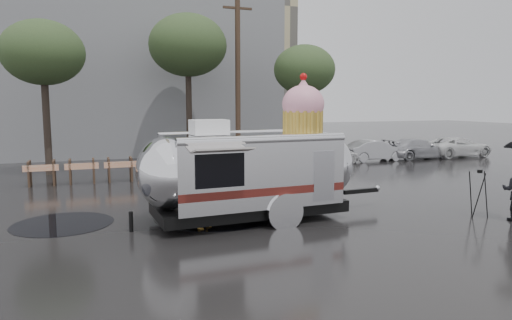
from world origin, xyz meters
name	(u,v)px	position (x,y,z in m)	size (l,w,h in m)	color
ground	(317,235)	(0.00, 0.00, 0.00)	(120.00, 120.00, 0.00)	black
puddles	(200,209)	(-2.10, 3.72, 0.01)	(9.42, 5.56, 0.01)	black
grey_building	(104,56)	(-4.00, 24.00, 6.50)	(22.00, 12.00, 13.00)	slate
utility_pole	(238,78)	(2.50, 14.00, 4.62)	(1.60, 0.28, 9.00)	#473323
tree_left	(43,53)	(-7.00, 13.00, 5.48)	(3.64, 3.64, 6.95)	#382D26
tree_mid	(188,46)	(0.00, 15.00, 6.34)	(4.20, 4.20, 8.03)	#382D26
tree_right	(304,70)	(6.00, 13.00, 5.06)	(3.36, 3.36, 6.42)	#382D26
barricade_row	(82,171)	(-5.55, 9.96, 0.52)	(4.30, 0.80, 1.00)	#473323
parked_cars	(400,147)	(11.78, 12.00, 0.72)	(13.20, 1.90, 1.50)	silver
airstream_trailer	(253,167)	(-0.95, 2.07, 1.48)	(7.83, 3.19, 4.22)	silver
person_left	(204,196)	(-2.46, 1.64, 0.87)	(0.62, 0.42, 1.73)	gold
umbrella_pink	(204,154)	(-2.46, 1.64, 1.96)	(1.22, 1.22, 2.38)	pink
tripod	(479,189)	(5.29, 0.08, 0.79)	(0.55, 0.56, 1.38)	black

